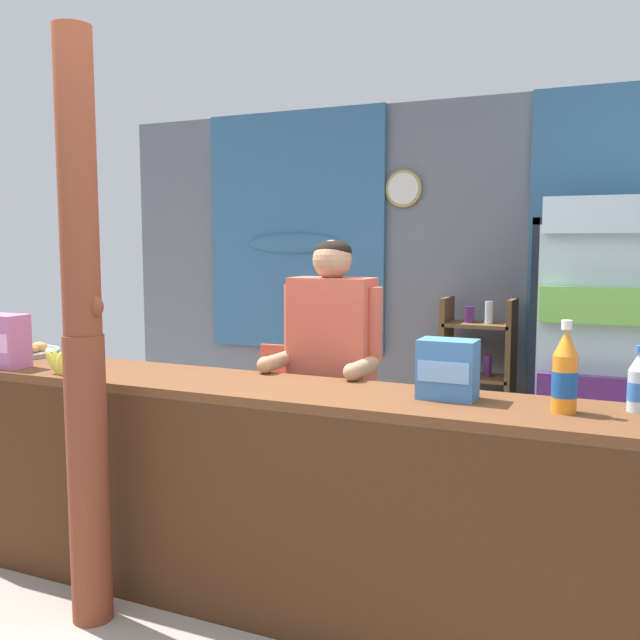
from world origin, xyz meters
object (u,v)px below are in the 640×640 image
object	(u,v)px
drink_fridge	(597,341)
bottle_shelf_rack	(477,382)
soda_bottle_water	(639,384)
pastry_tray	(18,351)
shopkeeper	(331,361)
plastic_lawn_chair	(281,400)
snack_box_wafer	(6,341)
stall_counter	(274,481)
timber_post	(84,347)
snack_box_biscuit	(448,369)
banana_bunch	(65,363)
soda_bottle_orange_soda	(565,374)

from	to	relation	value
drink_fridge	bottle_shelf_rack	bearing A→B (deg)	155.25
soda_bottle_water	pastry_tray	distance (m)	3.06
shopkeeper	plastic_lawn_chair	bearing A→B (deg)	127.53
shopkeeper	snack_box_wafer	world-z (taller)	shopkeeper
bottle_shelf_rack	pastry_tray	size ratio (longest dim) A/B	2.87
stall_counter	bottle_shelf_rack	distance (m)	2.30
timber_post	snack_box_biscuit	bearing A→B (deg)	19.65
timber_post	bottle_shelf_rack	size ratio (longest dim) A/B	2.00
timber_post	banana_bunch	world-z (taller)	timber_post
bottle_shelf_rack	snack_box_biscuit	world-z (taller)	same
timber_post	soda_bottle_water	xyz separation A→B (m)	(2.05, 0.56, -0.08)
shopkeeper	soda_bottle_orange_soda	world-z (taller)	shopkeeper
bottle_shelf_rack	soda_bottle_orange_soda	distance (m)	2.33
snack_box_biscuit	pastry_tray	world-z (taller)	snack_box_biscuit
timber_post	plastic_lawn_chair	world-z (taller)	timber_post
timber_post	soda_bottle_water	world-z (taller)	timber_post
plastic_lawn_chair	pastry_tray	distance (m)	1.77
soda_bottle_orange_soda	snack_box_biscuit	size ratio (longest dim) A/B	1.43
snack_box_wafer	stall_counter	bearing A→B (deg)	1.46
soda_bottle_orange_soda	snack_box_wafer	world-z (taller)	soda_bottle_orange_soda
stall_counter	snack_box_biscuit	bearing A→B (deg)	13.90
soda_bottle_water	snack_box_wafer	world-z (taller)	snack_box_wafer
timber_post	bottle_shelf_rack	world-z (taller)	timber_post
drink_fridge	pastry_tray	size ratio (longest dim) A/B	4.35
snack_box_biscuit	soda_bottle_water	bearing A→B (deg)	5.99
soda_bottle_water	snack_box_biscuit	bearing A→B (deg)	-174.01
shopkeeper	stall_counter	bearing A→B (deg)	-89.54
drink_fridge	soda_bottle_water	size ratio (longest dim) A/B	7.60
snack_box_wafer	banana_bunch	distance (m)	0.43
shopkeeper	banana_bunch	distance (m)	1.24
timber_post	snack_box_wafer	xyz separation A→B (m)	(-0.76, 0.29, -0.05)
bottle_shelf_rack	soda_bottle_water	xyz separation A→B (m)	(1.00, -2.03, 0.45)
stall_counter	soda_bottle_water	bearing A→B (deg)	10.00
snack_box_wafer	snack_box_biscuit	bearing A→B (deg)	5.50
stall_counter	pastry_tray	bearing A→B (deg)	171.24
drink_fridge	banana_bunch	bearing A→B (deg)	-137.29
pastry_tray	plastic_lawn_chair	bearing A→B (deg)	61.15
stall_counter	banana_bunch	world-z (taller)	banana_bunch
snack_box_wafer	soda_bottle_water	bearing A→B (deg)	5.62
snack_box_biscuit	banana_bunch	xyz separation A→B (m)	(-1.71, -0.25, -0.06)
stall_counter	soda_bottle_water	xyz separation A→B (m)	(1.36, 0.24, 0.48)
timber_post	drink_fridge	distance (m)	2.89
bottle_shelf_rack	plastic_lawn_chair	distance (m)	1.35
timber_post	shopkeeper	distance (m)	1.17
drink_fridge	bottle_shelf_rack	size ratio (longest dim) A/B	1.52
snack_box_wafer	soda_bottle_orange_soda	bearing A→B (deg)	3.46
timber_post	pastry_tray	distance (m)	1.17
soda_bottle_water	pastry_tray	bearing A→B (deg)	179.58
timber_post	soda_bottle_water	size ratio (longest dim) A/B	10.03
snack_box_wafer	bottle_shelf_rack	bearing A→B (deg)	51.78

